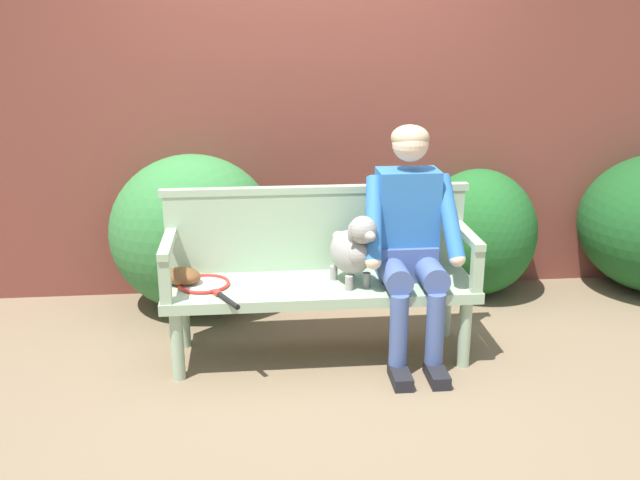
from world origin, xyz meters
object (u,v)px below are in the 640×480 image
at_px(dog_on_bench, 354,249).
at_px(tennis_racket, 206,285).
at_px(person_seated, 410,235).
at_px(baseball_glove, 182,276).
at_px(garden_bench, 320,292).

distance_m(dog_on_bench, tennis_racket, 0.84).
distance_m(person_seated, dog_on_bench, 0.33).
bearing_deg(tennis_racket, baseball_glove, 153.97).
bearing_deg(garden_bench, tennis_racket, -179.11).
relative_size(garden_bench, dog_on_bench, 4.12).
bearing_deg(garden_bench, dog_on_bench, -18.17).
xyz_separation_m(garden_bench, tennis_racket, (-0.63, -0.01, 0.07)).
bearing_deg(garden_bench, baseball_glove, 175.87).
height_order(garden_bench, tennis_racket, tennis_racket).
xyz_separation_m(person_seated, dog_on_bench, (-0.32, -0.04, -0.06)).
bearing_deg(person_seated, baseball_glove, 176.76).
bearing_deg(dog_on_bench, baseball_glove, 173.12).
relative_size(dog_on_bench, tennis_racket, 0.74).
xyz_separation_m(person_seated, baseball_glove, (-1.27, 0.07, -0.23)).
bearing_deg(tennis_racket, dog_on_bench, -3.44).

